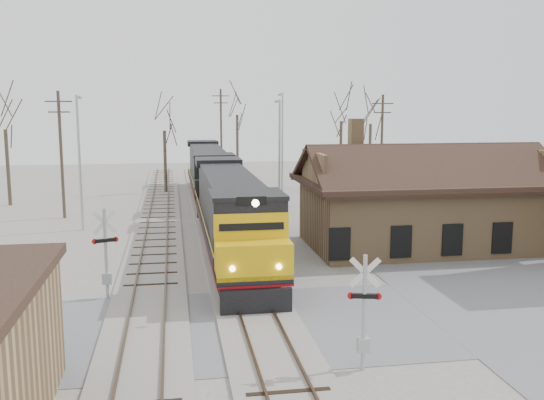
{
  "coord_description": "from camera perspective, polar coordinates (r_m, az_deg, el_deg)",
  "views": [
    {
      "loc": [
        -3.31,
        -22.94,
        8.74
      ],
      "look_at": [
        1.97,
        9.0,
        3.64
      ],
      "focal_mm": 40.0,
      "sensor_mm": 36.0,
      "label": 1
    }
  ],
  "objects": [
    {
      "name": "utility_pole_c",
      "position": [
        56.09,
        10.28,
        5.03
      ],
      "size": [
        2.0,
        0.24,
        9.66
      ],
      "color": "#382D23",
      "rests_on": "ground"
    },
    {
      "name": "crossbuck_far",
      "position": [
        28.48,
        -15.36,
        -5.18
      ],
      "size": [
        1.15,
        0.47,
        4.17
      ],
      "rotation": [
        0.0,
        0.0,
        3.48
      ],
      "color": "#A5A8AD",
      "rests_on": "ground"
    },
    {
      "name": "track_siding",
      "position": [
        38.94,
        -10.93,
        -4.09
      ],
      "size": [
        3.4,
        90.0,
        0.24
      ],
      "color": "#9F998F",
      "rests_on": "ground"
    },
    {
      "name": "streetlight_b",
      "position": [
        48.64,
        0.69,
        4.69
      ],
      "size": [
        0.25,
        2.04,
        9.17
      ],
      "color": "#A5A8AD",
      "rests_on": "ground"
    },
    {
      "name": "depot",
      "position": [
        38.67,
        14.06,
        -0.75
      ],
      "size": [
        15.2,
        9.31,
        7.9
      ],
      "color": "#9F7D52",
      "rests_on": "ground"
    },
    {
      "name": "road",
      "position": [
        24.76,
        -1.12,
        -11.69
      ],
      "size": [
        60.0,
        9.0,
        0.03
      ],
      "primitive_type": "cube",
      "color": "slate",
      "rests_on": "ground"
    },
    {
      "name": "tree_d",
      "position": [
        65.83,
        6.55,
        8.39
      ],
      "size": [
        4.68,
        4.68,
        11.47
      ],
      "color": "#382D23",
      "rests_on": "ground"
    },
    {
      "name": "streetlight_a",
      "position": [
        44.18,
        -17.66,
        4.0
      ],
      "size": [
        0.25,
        2.04,
        9.43
      ],
      "color": "#A5A8AD",
      "rests_on": "ground"
    },
    {
      "name": "ground",
      "position": [
        24.77,
        -1.12,
        -11.72
      ],
      "size": [
        140.0,
        140.0,
        0.0
      ],
      "primitive_type": "plane",
      "color": "#9F998F",
      "rests_on": "ground"
    },
    {
      "name": "streetlight_c",
      "position": [
        57.87,
        0.96,
        5.72
      ],
      "size": [
        0.25,
        2.04,
        9.87
      ],
      "color": "#A5A8AD",
      "rests_on": "ground"
    },
    {
      "name": "tree_b",
      "position": [
        61.41,
        -10.12,
        7.39
      ],
      "size": [
        4.14,
        4.14,
        10.14
      ],
      "color": "#382D23",
      "rests_on": "ground"
    },
    {
      "name": "utility_pole_a",
      "position": [
        49.4,
        -19.23,
        4.25
      ],
      "size": [
        2.0,
        0.24,
        9.8
      ],
      "color": "#382D23",
      "rests_on": "ground"
    },
    {
      "name": "track_main",
      "position": [
        39.06,
        -4.3,
        -3.91
      ],
      "size": [
        3.4,
        90.0,
        0.24
      ],
      "color": "#9F998F",
      "rests_on": "ground"
    },
    {
      "name": "locomotive_lead",
      "position": [
        35.05,
        -3.82,
        -1.23
      ],
      "size": [
        3.27,
        21.91,
        4.87
      ],
      "color": "black",
      "rests_on": "ground"
    },
    {
      "name": "tree_e",
      "position": [
        64.15,
        9.28,
        8.07
      ],
      "size": [
        4.52,
        4.52,
        11.08
      ],
      "color": "#382D23",
      "rests_on": "ground"
    },
    {
      "name": "tree_a",
      "position": [
        57.44,
        -23.88,
        7.18
      ],
      "size": [
        4.43,
        4.43,
        10.86
      ],
      "color": "#382D23",
      "rests_on": "ground"
    },
    {
      "name": "locomotive_trailing",
      "position": [
        56.96,
        -6.01,
        2.67
      ],
      "size": [
        3.27,
        21.91,
        4.61
      ],
      "color": "black",
      "rests_on": "ground"
    },
    {
      "name": "crossbuck_near",
      "position": [
        20.48,
        8.65,
        -10.79
      ],
      "size": [
        1.11,
        0.36,
        3.94
      ],
      "rotation": [
        0.0,
        0.0,
        -0.24
      ],
      "color": "#A5A8AD",
      "rests_on": "ground"
    },
    {
      "name": "utility_pole_b",
      "position": [
        71.02,
        -4.81,
        6.31
      ],
      "size": [
        2.0,
        0.24,
        10.56
      ],
      "color": "#382D23",
      "rests_on": "ground"
    },
    {
      "name": "tree_c",
      "position": [
        74.16,
        -3.31,
        8.97
      ],
      "size": [
        5.04,
        5.04,
        12.34
      ],
      "color": "#382D23",
      "rests_on": "ground"
    }
  ]
}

